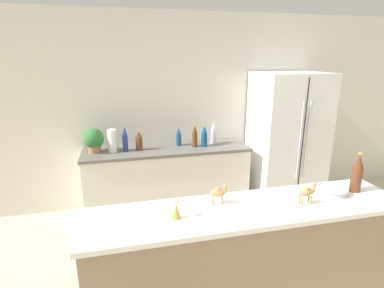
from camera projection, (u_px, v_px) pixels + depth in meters
wall_back at (186, 111)px, 4.08m from camera, size 8.00×0.06×2.55m
back_counter at (168, 179)px, 3.94m from camera, size 2.08×0.63×0.88m
refrigerator at (287, 140)px, 4.09m from camera, size 0.90×0.76×1.80m
bar_counter at (245, 270)px, 2.16m from camera, size 2.21×0.50×1.02m
potted_plant at (94, 140)px, 3.58m from camera, size 0.24×0.24×0.29m
paper_towel_roll at (112, 141)px, 3.59m from camera, size 0.11×0.11×0.28m
back_bottle_0 at (214, 133)px, 3.93m from camera, size 0.08×0.08×0.31m
back_bottle_1 at (179, 137)px, 3.87m from camera, size 0.07×0.07×0.24m
back_bottle_2 at (139, 141)px, 3.68m from camera, size 0.08×0.08×0.25m
back_bottle_3 at (125, 139)px, 3.63m from camera, size 0.07×0.07×0.32m
back_bottle_4 at (195, 136)px, 3.81m from camera, size 0.07×0.07×0.30m
back_bottle_5 at (204, 136)px, 3.82m from camera, size 0.08×0.08×0.29m
wine_bottle at (357, 173)px, 2.23m from camera, size 0.08×0.08×0.30m
fruit_bowl at (333, 190)px, 2.22m from camera, size 0.22×0.22×0.05m
camel_figurine at (307, 192)px, 2.05m from camera, size 0.13×0.06×0.16m
camel_figurine_second at (218, 192)px, 2.05m from camera, size 0.12×0.08×0.15m
wise_man_figurine_crimson at (176, 210)px, 1.87m from camera, size 0.06×0.06×0.14m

